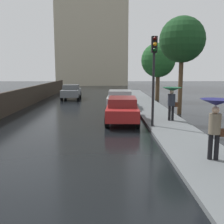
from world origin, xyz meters
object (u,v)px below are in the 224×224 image
object	(u,v)px
car_red_behind_camera	(122,109)
pedestrian_with_umbrella_far	(172,95)
car_grey_far_ahead	(71,91)
traffic_light	(154,64)
street_tree_mid	(158,61)
pedestrian_with_umbrella_near	(216,114)
street_tree_far	(182,40)
car_silver_mid_road	(120,99)

from	to	relation	value
car_red_behind_camera	pedestrian_with_umbrella_far	size ratio (longest dim) A/B	2.37
car_grey_far_ahead	car_red_behind_camera	bearing A→B (deg)	108.53
traffic_light	street_tree_mid	xyz separation A→B (m)	(2.44, 12.18, 0.59)
pedestrian_with_umbrella_near	street_tree_mid	world-z (taller)	street_tree_mid
car_grey_far_ahead	pedestrian_with_umbrella_near	bearing A→B (deg)	108.51
car_red_behind_camera	pedestrian_with_umbrella_near	size ratio (longest dim) A/B	2.28
car_grey_far_ahead	street_tree_far	distance (m)	12.78
street_tree_mid	pedestrian_with_umbrella_far	bearing A→B (deg)	-96.43
car_grey_far_ahead	street_tree_mid	distance (m)	8.79
pedestrian_with_umbrella_near	car_silver_mid_road	bearing A→B (deg)	-64.88
car_silver_mid_road	pedestrian_with_umbrella_far	xyz separation A→B (m)	(2.51, -5.40, 0.80)
car_red_behind_camera	pedestrian_with_umbrella_far	world-z (taller)	pedestrian_with_umbrella_far
car_grey_far_ahead	traffic_light	world-z (taller)	traffic_light
car_grey_far_ahead	pedestrian_with_umbrella_near	size ratio (longest dim) A/B	2.16
car_grey_far_ahead	pedestrian_with_umbrella_near	xyz separation A→B (m)	(6.81, -18.17, 0.81)
traffic_light	pedestrian_with_umbrella_far	bearing A→B (deg)	47.89
street_tree_mid	street_tree_far	bearing A→B (deg)	-89.97
street_tree_mid	car_grey_far_ahead	bearing A→B (deg)	172.64
car_red_behind_camera	pedestrian_with_umbrella_far	bearing A→B (deg)	-1.66
pedestrian_with_umbrella_far	pedestrian_with_umbrella_near	bearing A→B (deg)	-99.74
car_grey_far_ahead	pedestrian_with_umbrella_far	distance (m)	13.82
pedestrian_with_umbrella_near	pedestrian_with_umbrella_far	world-z (taller)	pedestrian_with_umbrella_near
car_silver_mid_road	street_tree_far	xyz separation A→B (m)	(3.74, -2.48, 3.92)
street_tree_mid	traffic_light	bearing A→B (deg)	-101.32
traffic_light	street_tree_far	world-z (taller)	street_tree_far
car_silver_mid_road	pedestrian_with_umbrella_far	world-z (taller)	pedestrian_with_umbrella_far
pedestrian_with_umbrella_far	car_grey_far_ahead	bearing A→B (deg)	112.36
car_red_behind_camera	traffic_light	size ratio (longest dim) A/B	0.99
traffic_light	car_grey_far_ahead	bearing A→B (deg)	113.58
car_grey_far_ahead	street_tree_far	size ratio (longest dim) A/B	0.65
car_grey_far_ahead	pedestrian_with_umbrella_near	distance (m)	19.42
street_tree_far	car_grey_far_ahead	bearing A→B (deg)	132.47
pedestrian_with_umbrella_far	traffic_light	distance (m)	2.39
car_grey_far_ahead	car_silver_mid_road	bearing A→B (deg)	122.55
car_silver_mid_road	street_tree_mid	distance (m)	7.22
pedestrian_with_umbrella_near	traffic_light	xyz separation A→B (m)	(-1.04, 4.93, 1.53)
car_grey_far_ahead	traffic_light	xyz separation A→B (m)	(5.78, -13.24, 2.34)
car_silver_mid_road	street_tree_far	bearing A→B (deg)	-30.90
traffic_light	street_tree_mid	world-z (taller)	street_tree_mid
car_red_behind_camera	street_tree_mid	world-z (taller)	street_tree_mid
traffic_light	car_red_behind_camera	bearing A→B (deg)	131.91
pedestrian_with_umbrella_near	traffic_light	distance (m)	5.27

